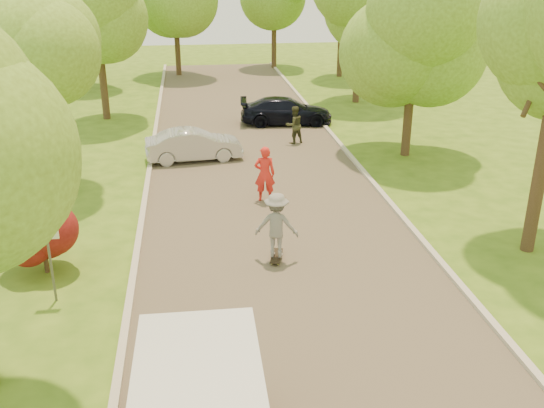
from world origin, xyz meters
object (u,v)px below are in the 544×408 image
street_sign (47,242)px  person_olive (294,125)px  silver_sedan (194,145)px  skateboarder (277,225)px  dark_sedan (286,111)px  person_striped (265,174)px  longboard (276,256)px

street_sign → person_olive: 14.64m
silver_sedan → person_olive: (4.41, 1.81, 0.20)m
skateboarder → person_olive: (2.37, 10.92, -0.19)m
dark_sedan → person_striped: person_striped is taller
skateboarder → street_sign: bearing=29.2°
street_sign → skateboarder: size_ratio=1.20×
silver_sedan → dark_sedan: 6.95m
person_striped → longboard: bearing=91.7°
street_sign → longboard: (5.54, 1.38, -1.46)m
longboard → skateboarder: size_ratio=0.53×
longboard → person_olive: person_olive is taller
street_sign → skateboarder: (5.54, 1.38, -0.54)m
dark_sedan → person_olive: size_ratio=2.69×
street_sign → dark_sedan: size_ratio=0.49×
dark_sedan → person_striped: size_ratio=2.36×
person_striped → person_olive: 6.92m
dark_sedan → skateboarder: bearing=175.0°
person_olive → silver_sedan: bearing=3.3°
dark_sedan → street_sign: bearing=157.8°
street_sign → dark_sedan: street_sign is taller
longboard → person_striped: person_striped is taller
silver_sedan → longboard: bearing=-173.5°
silver_sedan → dark_sedan: (4.60, 5.21, 0.02)m
street_sign → silver_sedan: (3.50, 10.50, -0.93)m
person_olive → dark_sedan: bearing=-112.2°
person_striped → person_olive: size_ratio=1.14×
silver_sedan → person_olive: bearing=-73.8°
silver_sedan → person_olive: size_ratio=2.31×
skateboarder → person_olive: 11.18m
silver_sedan → person_striped: size_ratio=2.03×
skateboarder → person_striped: bearing=-77.9°
street_sign → person_olive: bearing=57.3°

